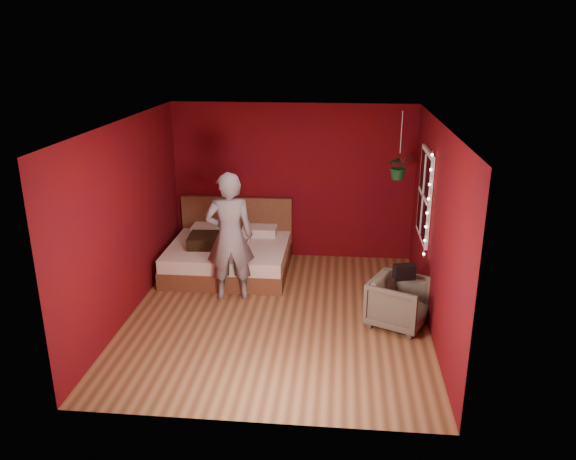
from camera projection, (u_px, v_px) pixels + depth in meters
The scene contains 10 objects.
floor at pixel (278, 315), 7.64m from camera, with size 4.50×4.50×0.00m, color #97663C.
room_walls at pixel (277, 197), 7.09m from camera, with size 4.04×4.54×2.62m.
window at pixel (424, 195), 7.81m from camera, with size 0.05×0.97×1.27m.
fairy_lights at pixel (428, 206), 7.32m from camera, with size 0.04×0.04×1.45m.
bed at pixel (230, 254), 9.04m from camera, with size 1.88×1.60×1.04m.
person at pixel (230, 237), 7.87m from camera, with size 0.68×0.45×1.86m, color gray.
armchair at pixel (399, 302), 7.29m from camera, with size 0.69×0.71×0.65m, color #605F4C.
handbag at pixel (404, 272), 7.17m from camera, with size 0.27×0.14×0.19m, color black.
throw_pillow at pixel (205, 241), 8.80m from camera, with size 0.51×0.51×0.18m, color black.
hanging_plant at pixel (399, 166), 8.17m from camera, with size 0.40×0.36×0.99m.
Camera 1 is at (0.80, -6.79, 3.60)m, focal length 35.00 mm.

